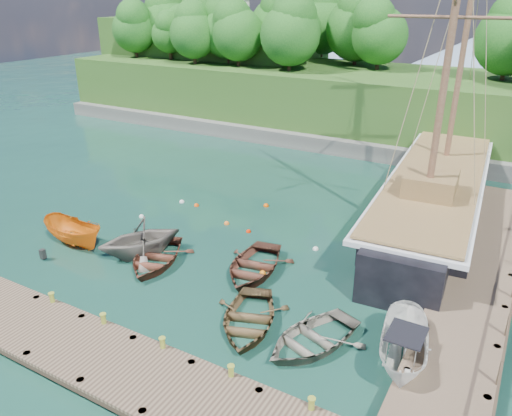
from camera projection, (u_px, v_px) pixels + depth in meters
The scene contains 25 objects.
ground at pixel (200, 283), 23.73m from camera, with size 160.00×160.00×0.00m, color #133129.
dock_near at pixel (138, 374), 17.47m from camera, with size 20.00×3.20×1.10m.
dock_east at pixel (480, 271), 23.91m from camera, with size 3.20×24.00×1.10m.
bollard_0 at pixel (55, 314), 21.48m from camera, with size 0.26×0.26×0.45m, color olive.
bollard_1 at pixel (106, 335), 20.12m from camera, with size 0.26×0.26×0.45m, color olive.
bollard_2 at pixel (164, 360), 18.76m from camera, with size 0.26×0.26×0.45m, color olive.
bollard_3 at pixel (232, 389), 17.40m from camera, with size 0.26×0.26×0.45m, color olive.
rowboat_0 at pixel (156, 263), 25.46m from camera, with size 3.19×4.46×0.92m, color #5B2E20.
rowboat_1 at pixel (142, 255), 26.25m from camera, with size 3.68×4.27×2.25m, color #6C645B.
rowboat_2 at pixel (248, 326), 20.68m from camera, with size 3.19×4.47×0.93m, color #4F3C23.
rowboat_3 at pixel (311, 345), 19.56m from camera, with size 3.14×4.40×0.91m, color #6D685B.
rowboat_4 at pixel (253, 272), 24.66m from camera, with size 3.37×4.72×0.98m, color #4D2A1E.
motorboat_orange at pixel (76, 245), 27.33m from camera, with size 1.61×4.29×1.66m, color orange.
cabin_boat_white at pixel (402, 365), 18.52m from camera, with size 1.74×4.62×1.79m, color white.
schooner at pixel (434, 199), 30.30m from camera, with size 6.59×28.70×21.23m.
mooring_buoy_0 at pixel (142, 217), 30.69m from camera, with size 0.30×0.30×0.30m, color white.
mooring_buoy_1 at pixel (227, 224), 29.76m from camera, with size 0.33×0.33×0.33m, color orange.
mooring_buoy_2 at pixel (248, 232), 28.77m from camera, with size 0.29×0.29×0.29m, color red.
mooring_buoy_3 at pixel (315, 250), 26.81m from camera, with size 0.32×0.32×0.32m, color silver.
mooring_buoy_4 at pixel (197, 206), 32.26m from camera, with size 0.32×0.32×0.32m, color #E14807.
mooring_buoy_5 at pixel (266, 206), 32.23m from camera, with size 0.35×0.35×0.35m, color #EA4F00.
mooring_buoy_6 at pixel (182, 202), 32.81m from camera, with size 0.33×0.33×0.33m, color white.
mooring_buoy_7 at pixel (263, 274), 24.52m from camera, with size 0.30×0.30×0.30m, color orange.
headland at pixel (272, 66), 52.36m from camera, with size 51.00×19.31×12.90m.
distant_ridge at pixel (491, 52), 75.82m from camera, with size 117.00×40.00×10.00m.
Camera 1 is at (12.39, -16.34, 12.74)m, focal length 35.00 mm.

